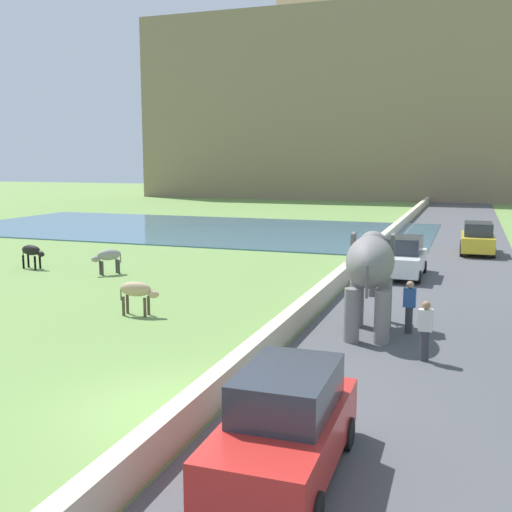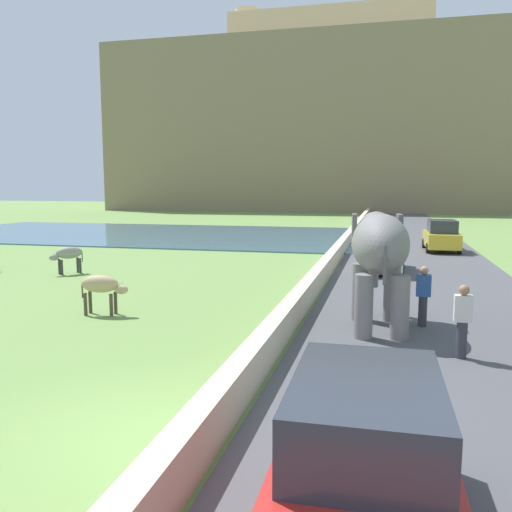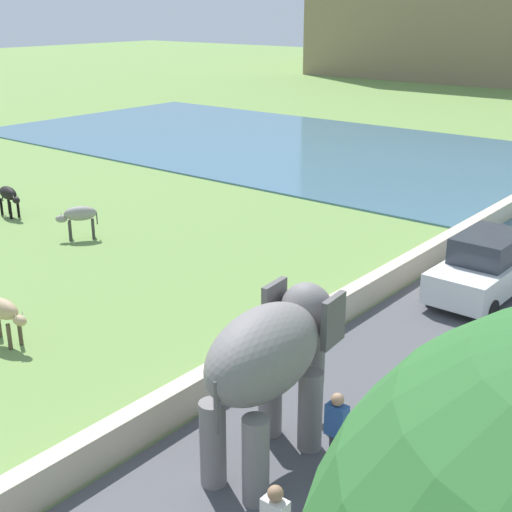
# 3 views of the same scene
# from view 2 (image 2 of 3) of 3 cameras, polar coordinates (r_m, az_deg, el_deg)

# --- Properties ---
(ground_plane) EXTENTS (220.00, 220.00, 0.00)m
(ground_plane) POSITION_cam_2_polar(r_m,az_deg,el_deg) (8.45, -13.30, -18.40)
(ground_plane) COLOR #6B8E47
(road_surface) EXTENTS (7.00, 120.00, 0.06)m
(road_surface) POSITION_cam_2_polar(r_m,az_deg,el_deg) (27.02, 16.73, -0.55)
(road_surface) COLOR #4C4C51
(road_surface) RESTS_ON ground
(barrier_wall) EXTENTS (0.40, 110.00, 0.74)m
(barrier_wall) POSITION_cam_2_polar(r_m,az_deg,el_deg) (25.06, 8.28, -0.13)
(barrier_wall) COLOR beige
(barrier_wall) RESTS_ON ground
(lake) EXTENTS (36.00, 18.00, 0.08)m
(lake) POSITION_cam_2_polar(r_m,az_deg,el_deg) (41.63, -11.21, 2.36)
(lake) COLOR #426B84
(lake) RESTS_ON ground
(hill_distant) EXTENTS (64.00, 28.00, 24.52)m
(hill_distant) POSITION_cam_2_polar(r_m,az_deg,el_deg) (88.04, 7.70, 13.03)
(hill_distant) COLOR #897556
(hill_distant) RESTS_ON ground
(fort_on_hill) EXTENTS (30.93, 8.00, 7.28)m
(fort_on_hill) POSITION_cam_2_polar(r_m,az_deg,el_deg) (90.84, 7.72, 22.68)
(fort_on_hill) COLOR #D6BC89
(fort_on_hill) RESTS_ON hill_distant
(elephant) EXTENTS (1.65, 3.53, 2.99)m
(elephant) POSITION_cam_2_polar(r_m,az_deg,el_deg) (13.85, 13.08, 0.56)
(elephant) COLOR slate
(elephant) RESTS_ON ground
(person_beside_elephant) EXTENTS (0.36, 0.22, 1.63)m
(person_beside_elephant) POSITION_cam_2_polar(r_m,az_deg,el_deg) (14.39, 17.49, -4.04)
(person_beside_elephant) COLOR #33333D
(person_beside_elephant) RESTS_ON ground
(person_trailing) EXTENTS (0.36, 0.22, 1.63)m
(person_trailing) POSITION_cam_2_polar(r_m,az_deg,el_deg) (12.02, 21.25, -6.45)
(person_trailing) COLOR #33333D
(person_trailing) RESTS_ON ground
(car_yellow) EXTENTS (1.85, 4.03, 1.80)m
(car_yellow) POSITION_cam_2_polar(r_m,az_deg,el_deg) (31.55, 19.25, 2.05)
(car_yellow) COLOR gold
(car_yellow) RESTS_ON ground
(car_red) EXTENTS (1.83, 4.02, 1.80)m
(car_red) POSITION_cam_2_polar(r_m,az_deg,el_deg) (5.67, 11.56, -21.87)
(car_red) COLOR red
(car_red) RESTS_ON ground
(car_white) EXTENTS (1.85, 4.03, 1.80)m
(car_white) POSITION_cam_2_polar(r_m,az_deg,el_deg) (23.36, 13.38, 0.49)
(car_white) COLOR white
(car_white) RESTS_ON ground
(cow_tan) EXTENTS (1.41, 0.55, 1.15)m
(cow_tan) POSITION_cam_2_polar(r_m,az_deg,el_deg) (15.79, -16.21, -3.12)
(cow_tan) COLOR tan
(cow_tan) RESTS_ON ground
(cow_grey) EXTENTS (1.12, 1.30, 1.15)m
(cow_grey) POSITION_cam_2_polar(r_m,az_deg,el_deg) (23.56, -19.50, 0.17)
(cow_grey) COLOR gray
(cow_grey) RESTS_ON ground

